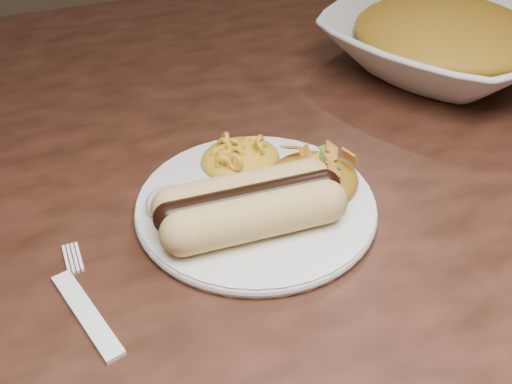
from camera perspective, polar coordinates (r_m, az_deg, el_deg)
name	(u,v)px	position (r m, az deg, el deg)	size (l,w,h in m)	color
table	(213,208)	(0.70, -4.15, -1.49)	(1.60, 0.90, 0.75)	#4C261A
plate	(256,205)	(0.55, 0.00, -1.29)	(0.22, 0.22, 0.01)	silver
hotdog	(250,204)	(0.51, -0.59, -1.15)	(0.14, 0.08, 0.04)	#D9BA54
mac_and_cheese	(240,149)	(0.58, -1.49, 4.08)	(0.08, 0.07, 0.03)	gold
sour_cream	(168,199)	(0.53, -8.33, -0.63)	(0.04, 0.04, 0.03)	white
taco_salad	(313,172)	(0.55, 5.46, 1.89)	(0.09, 0.08, 0.04)	#CF4C01
fork	(87,314)	(0.48, -15.83, -11.10)	(0.02, 0.15, 0.00)	white
serving_bowl	(443,44)	(0.81, 17.41, 13.30)	(0.28, 0.28, 0.07)	silver
bowl_filling	(446,32)	(0.80, 17.62, 14.30)	(0.23, 0.23, 0.06)	#CF4C01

